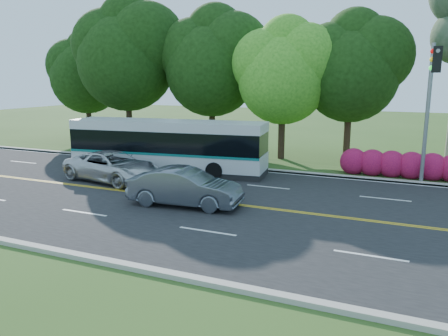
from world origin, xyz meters
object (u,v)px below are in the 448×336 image
at_px(sedan, 185,187).
at_px(transit_bus, 168,147).
at_px(traffic_signal, 430,93).
at_px(suv, 113,166).

bearing_deg(sedan, transit_bus, 31.18).
xyz_separation_m(transit_bus, sedan, (4.18, -5.66, -0.67)).
relative_size(traffic_signal, sedan, 1.45).
height_order(traffic_signal, sedan, traffic_signal).
bearing_deg(suv, transit_bus, -15.95).
height_order(traffic_signal, transit_bus, traffic_signal).
distance_m(transit_bus, sedan, 7.07).
bearing_deg(traffic_signal, sedan, -145.46).
xyz_separation_m(traffic_signal, transit_bus, (-13.43, -0.70, -3.19)).
xyz_separation_m(sedan, suv, (-5.65, 2.52, -0.03)).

